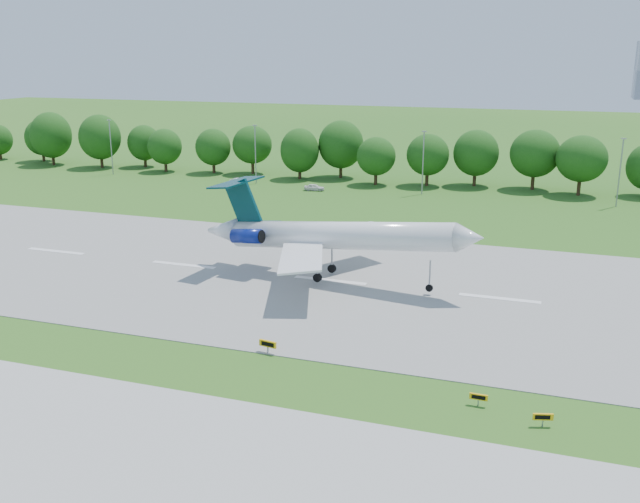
{
  "coord_description": "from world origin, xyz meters",
  "views": [
    {
      "loc": [
        5.42,
        -52.83,
        26.87
      ],
      "look_at": [
        -18.9,
        18.0,
        5.69
      ],
      "focal_mm": 40.0,
      "sensor_mm": 36.0,
      "label": 1
    }
  ],
  "objects_px": {
    "airliner": "(326,234)",
    "service_vehicle_a": "(238,181)",
    "service_vehicle_b": "(314,187)",
    "taxi_sign_left": "(268,344)"
  },
  "relations": [
    {
      "from": "airliner",
      "to": "service_vehicle_a",
      "type": "bearing_deg",
      "value": 130.98
    },
    {
      "from": "taxi_sign_left",
      "to": "service_vehicle_a",
      "type": "height_order",
      "value": "taxi_sign_left"
    },
    {
      "from": "taxi_sign_left",
      "to": "service_vehicle_b",
      "type": "distance_m",
      "value": 79.01
    },
    {
      "from": "airliner",
      "to": "service_vehicle_b",
      "type": "relative_size",
      "value": 9.07
    },
    {
      "from": "service_vehicle_b",
      "to": "airliner",
      "type": "bearing_deg",
      "value": -167.43
    },
    {
      "from": "service_vehicle_a",
      "to": "service_vehicle_b",
      "type": "xyz_separation_m",
      "value": [
        17.61,
        -1.89,
        0.1
      ]
    },
    {
      "from": "service_vehicle_a",
      "to": "service_vehicle_b",
      "type": "height_order",
      "value": "service_vehicle_b"
    },
    {
      "from": "airliner",
      "to": "service_vehicle_a",
      "type": "relative_size",
      "value": 10.27
    },
    {
      "from": "taxi_sign_left",
      "to": "service_vehicle_a",
      "type": "distance_m",
      "value": 87.31
    },
    {
      "from": "airliner",
      "to": "service_vehicle_a",
      "type": "height_order",
      "value": "airliner"
    }
  ]
}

